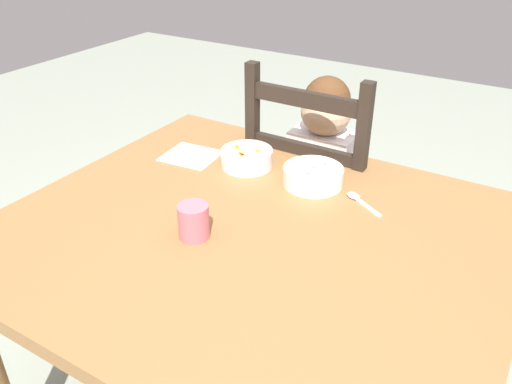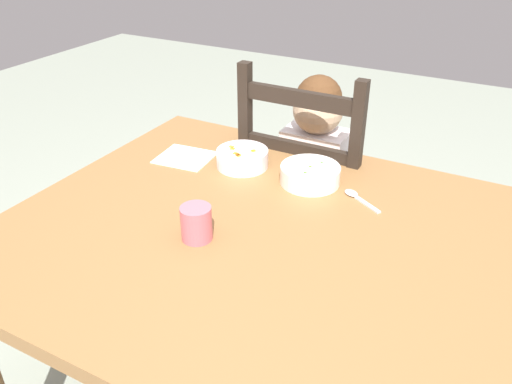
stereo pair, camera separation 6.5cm
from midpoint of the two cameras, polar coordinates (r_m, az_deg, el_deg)
dining_table at (r=1.36m, az=-1.51°, el=-7.47°), size 1.24×1.07×0.75m
dining_chair at (r=1.93m, az=4.88°, el=-1.72°), size 0.42×0.42×1.03m
child_figure at (r=1.84m, az=5.05°, el=2.49°), size 0.32×0.31×0.97m
bowl_of_peas at (r=1.50m, az=4.67°, el=1.94°), size 0.17×0.17×0.05m
bowl_of_carrots at (r=1.59m, az=-2.67°, el=3.74°), size 0.16×0.16×0.05m
spoon at (r=1.45m, az=9.57°, el=-0.49°), size 0.13×0.09×0.01m
drinking_cup at (r=1.26m, az=-7.99°, el=-3.40°), size 0.08×0.08×0.09m
paper_napkin at (r=1.67m, az=-8.83°, el=3.73°), size 0.18×0.16×0.00m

